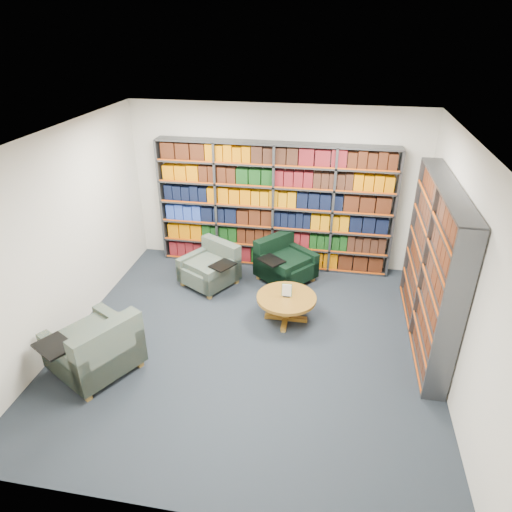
% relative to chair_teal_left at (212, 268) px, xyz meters
% --- Properties ---
extents(room_shell, '(5.02, 5.02, 2.82)m').
position_rel_chair_teal_left_xyz_m(room_shell, '(0.90, -1.50, 1.12)').
color(room_shell, black).
rests_on(room_shell, ground).
extents(bookshelf_back, '(4.00, 0.28, 2.20)m').
position_rel_chair_teal_left_xyz_m(bookshelf_back, '(0.90, 0.85, 0.82)').
color(bookshelf_back, '#47494F').
rests_on(bookshelf_back, ground).
extents(bookshelf_right, '(0.28, 2.50, 2.20)m').
position_rel_chair_teal_left_xyz_m(bookshelf_right, '(3.24, -0.90, 0.82)').
color(bookshelf_right, '#47494F').
rests_on(bookshelf_right, ground).
extents(chair_teal_left, '(1.05, 1.05, 0.70)m').
position_rel_chair_teal_left_xyz_m(chair_teal_left, '(0.00, 0.00, 0.00)').
color(chair_teal_left, '#032739').
rests_on(chair_teal_left, ground).
extents(chair_green_right, '(1.11, 1.12, 0.72)m').
position_rel_chair_teal_left_xyz_m(chair_green_right, '(1.14, 0.35, 0.01)').
color(chair_green_right, black).
rests_on(chair_green_right, ground).
extents(chair_teal_front, '(1.25, 1.25, 0.84)m').
position_rel_chair_teal_left_xyz_m(chair_teal_front, '(-0.82, -2.39, 0.05)').
color(chair_teal_front, '#032739').
rests_on(chair_teal_front, ground).
extents(coffee_table, '(0.87, 0.87, 0.61)m').
position_rel_chair_teal_left_xyz_m(coffee_table, '(1.35, -0.86, 0.04)').
color(coffee_table, brown).
rests_on(coffee_table, ground).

